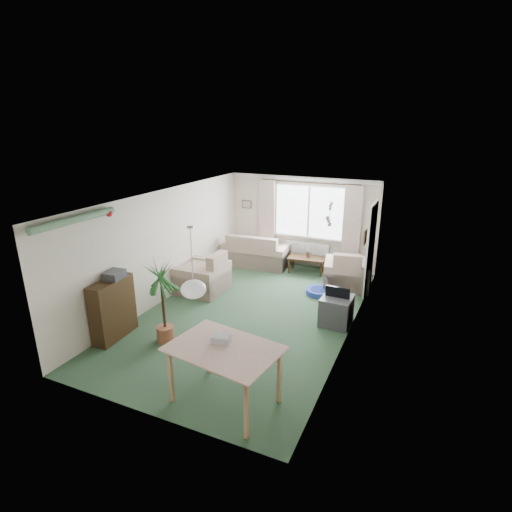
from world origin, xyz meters
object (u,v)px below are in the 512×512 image
at_px(bookshelf, 113,309).
at_px(houseplant, 163,302).
at_px(armchair_corner, 347,268).
at_px(armchair_left, 202,271).
at_px(coffee_table, 306,265).
at_px(sofa, 256,249).
at_px(dining_table, 225,376).
at_px(pet_bed, 319,292).
at_px(tv_cube, 336,310).

distance_m(bookshelf, houseplant, 0.98).
height_order(armchair_corner, houseplant, houseplant).
xyz_separation_m(armchair_corner, armchair_left, (-2.98, -1.61, 0.02)).
height_order(coffee_table, bookshelf, bookshelf).
xyz_separation_m(sofa, bookshelf, (-0.74, -4.59, 0.11)).
bearing_deg(dining_table, coffee_table, 95.35).
distance_m(houseplant, pet_bed, 3.74).
bearing_deg(bookshelf, sofa, 77.48).
bearing_deg(armchair_corner, sofa, -22.54).
distance_m(sofa, tv_cube, 3.73).
bearing_deg(sofa, armchair_corner, 164.06).
distance_m(bookshelf, pet_bed, 4.45).
relative_size(bookshelf, dining_table, 0.82).
distance_m(coffee_table, tv_cube, 2.81).
distance_m(armchair_corner, houseplant, 4.52).
bearing_deg(armchair_left, armchair_corner, 117.95).
height_order(houseplant, pet_bed, houseplant).
distance_m(armchair_left, pet_bed, 2.71).
distance_m(sofa, houseplant, 4.36).
bearing_deg(coffee_table, pet_bed, -60.67).
bearing_deg(pet_bed, armchair_corner, 57.26).
bearing_deg(dining_table, armchair_left, 125.98).
height_order(coffee_table, dining_table, dining_table).
xyz_separation_m(bookshelf, pet_bed, (2.86, 3.37, -0.49)).
relative_size(armchair_left, pet_bed, 1.79).
height_order(dining_table, pet_bed, dining_table).
bearing_deg(houseplant, tv_cube, 35.76).
distance_m(armchair_corner, armchair_left, 3.38).
height_order(armchair_corner, tv_cube, armchair_corner).
bearing_deg(houseplant, armchair_left, 104.75).
bearing_deg(dining_table, bookshelf, 164.13).
bearing_deg(armchair_left, dining_table, 35.47).
relative_size(armchair_corner, houseplant, 0.67).
relative_size(coffee_table, dining_table, 0.68).
xyz_separation_m(houseplant, dining_table, (1.76, -1.01, -0.34)).
xyz_separation_m(bookshelf, dining_table, (2.68, -0.76, -0.13)).
bearing_deg(armchair_left, houseplant, 14.25).
relative_size(sofa, tv_cube, 2.87).
height_order(armchair_left, tv_cube, armchair_left).
bearing_deg(bookshelf, houseplant, 11.74).
xyz_separation_m(sofa, tv_cube, (2.80, -2.45, -0.16)).
distance_m(sofa, bookshelf, 4.65).
distance_m(coffee_table, dining_table, 5.38).
relative_size(armchair_corner, bookshelf, 0.93).
relative_size(coffee_table, tv_cube, 1.50).
xyz_separation_m(sofa, pet_bed, (2.12, -1.22, -0.38)).
xyz_separation_m(armchair_corner, pet_bed, (-0.45, -0.70, -0.40)).
relative_size(sofa, pet_bed, 2.98).
relative_size(houseplant, dining_table, 1.13).
relative_size(bookshelf, pet_bed, 1.87).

